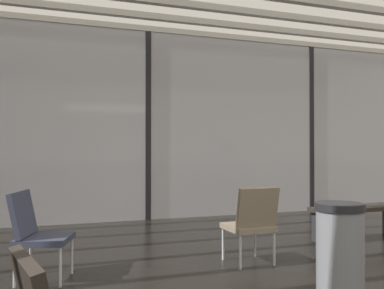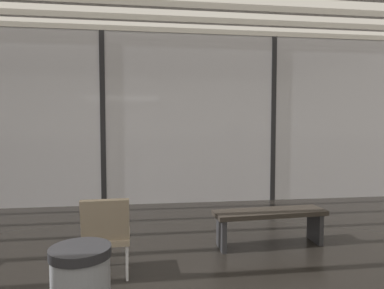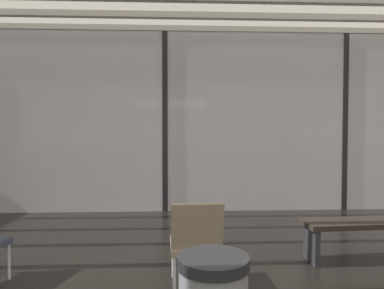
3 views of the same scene
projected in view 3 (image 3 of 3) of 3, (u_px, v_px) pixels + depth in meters
The scene contains 6 objects.
glass_curtain_wall at pixel (165, 122), 6.47m from camera, with size 14.00×0.08×3.43m, color silver.
window_mullion_1 at pixel (165, 122), 6.47m from camera, with size 0.10×0.12×3.43m, color black.
window_mullion_2 at pixel (344, 122), 6.62m from camera, with size 0.10×0.12×3.43m, color black.
parked_airplane at pixel (221, 120), 10.98m from camera, with size 14.48×3.88×3.88m.
lounge_chair_3 at pixel (196, 239), 3.23m from camera, with size 0.50×0.55×0.87m.
waiting_bench at pixel (366, 229), 4.00m from camera, with size 1.52×0.50×0.47m.
Camera 3 is at (0.23, -1.30, 1.50)m, focal length 31.65 mm.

